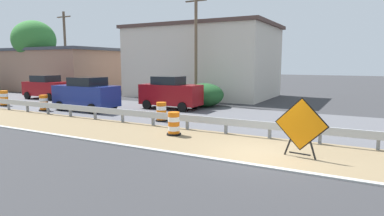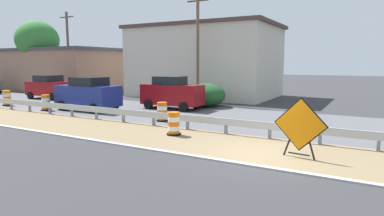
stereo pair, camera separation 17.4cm
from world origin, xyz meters
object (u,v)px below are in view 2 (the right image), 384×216
object	(u,v)px
warning_sign_diamond	(300,126)
utility_pole_near	(198,48)
car_trailing_far_lane	(88,94)
car_distant_a	(172,93)
traffic_barrel_close	(162,113)
utility_pole_mid	(68,52)
traffic_barrel_far	(7,99)
traffic_barrel_mid	(46,103)
traffic_barrel_nearest	(174,125)
car_mid_far_lane	(50,87)

from	to	relation	value
warning_sign_diamond	utility_pole_near	size ratio (longest dim) A/B	0.24
car_trailing_far_lane	car_distant_a	world-z (taller)	car_distant_a
traffic_barrel_close	utility_pole_mid	xyz separation A→B (m)	(8.18, 16.82, 3.75)
traffic_barrel_far	car_trailing_far_lane	size ratio (longest dim) A/B	0.26
traffic_barrel_close	traffic_barrel_mid	distance (m)	9.12
warning_sign_diamond	traffic_barrel_nearest	size ratio (longest dim) A/B	2.00
traffic_barrel_nearest	car_mid_far_lane	size ratio (longest dim) A/B	0.24
traffic_barrel_mid	utility_pole_mid	bearing A→B (deg)	41.83
traffic_barrel_mid	car_distant_a	bearing A→B (deg)	-55.92
traffic_barrel_nearest	utility_pole_near	bearing A→B (deg)	23.10
traffic_barrel_nearest	traffic_barrel_mid	world-z (taller)	traffic_barrel_mid
traffic_barrel_far	traffic_barrel_close	bearing A→B (deg)	-89.14
traffic_barrel_close	traffic_barrel_mid	size ratio (longest dim) A/B	0.99
car_mid_far_lane	utility_pole_near	xyz separation A→B (m)	(3.78, -12.90, 3.32)
car_mid_far_lane	car_distant_a	size ratio (longest dim) A/B	0.99
car_trailing_far_lane	utility_pole_near	xyz separation A→B (m)	(7.27, -4.45, 3.25)
traffic_barrel_mid	car_mid_far_lane	xyz separation A→B (m)	(4.96, 6.04, 0.57)
traffic_barrel_mid	warning_sign_diamond	bearing A→B (deg)	-100.31
car_trailing_far_lane	utility_pole_near	world-z (taller)	utility_pole_near
car_distant_a	car_trailing_far_lane	bearing A→B (deg)	-145.52
traffic_barrel_close	traffic_barrel_far	world-z (taller)	traffic_barrel_far
traffic_barrel_close	traffic_barrel_nearest	bearing A→B (deg)	-137.52
warning_sign_diamond	traffic_barrel_close	distance (m)	8.74
traffic_barrel_far	utility_pole_near	world-z (taller)	utility_pole_near
car_mid_far_lane	utility_pole_mid	distance (m)	5.13
traffic_barrel_mid	utility_pole_mid	world-z (taller)	utility_pole_mid
traffic_barrel_nearest	traffic_barrel_far	size ratio (longest dim) A/B	0.90
car_mid_far_lane	car_distant_a	world-z (taller)	car_distant_a
warning_sign_diamond	car_distant_a	distance (m)	12.78
car_distant_a	utility_pole_mid	bearing A→B (deg)	164.34
car_trailing_far_lane	car_distant_a	distance (m)	5.62
traffic_barrel_close	traffic_barrel_far	distance (m)	13.85
warning_sign_diamond	car_mid_far_lane	xyz separation A→B (m)	(8.07, 23.12, -0.03)
traffic_barrel_mid	utility_pole_near	bearing A→B (deg)	-38.09
car_mid_far_lane	traffic_barrel_far	bearing A→B (deg)	-76.58
utility_pole_near	car_distant_a	bearing A→B (deg)	-178.14
car_distant_a	utility_pole_near	size ratio (longest dim) A/B	0.51
car_mid_far_lane	utility_pole_near	world-z (taller)	utility_pole_near
traffic_barrel_far	car_distant_a	size ratio (longest dim) A/B	0.27
traffic_barrel_far	traffic_barrel_mid	bearing A→B (deg)	-92.79
warning_sign_diamond	traffic_barrel_nearest	xyz separation A→B (m)	(0.90, 5.55, -0.61)
traffic_barrel_nearest	car_distant_a	xyz separation A→B (m)	(6.93, 4.54, 0.66)
traffic_barrel_mid	utility_pole_near	xyz separation A→B (m)	(8.75, -6.86, 3.89)
utility_pole_near	traffic_barrel_nearest	bearing A→B (deg)	-156.90
warning_sign_diamond	traffic_barrel_close	bearing A→B (deg)	-107.09
car_trailing_far_lane	utility_pole_near	distance (m)	9.12
warning_sign_diamond	utility_pole_near	bearing A→B (deg)	-132.33
traffic_barrel_mid	traffic_barrel_far	world-z (taller)	traffic_barrel_far
traffic_barrel_mid	utility_pole_near	distance (m)	11.77
car_mid_far_lane	warning_sign_diamond	bearing A→B (deg)	-21.19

